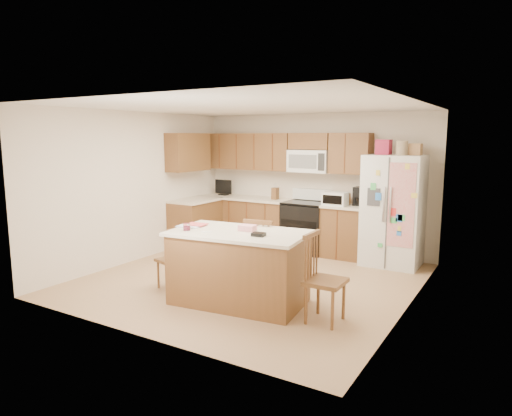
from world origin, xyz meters
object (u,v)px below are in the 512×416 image
Objects in this scene: refrigerator at (393,209)px; windsor_chair_right at (323,280)px; windsor_chair_left at (174,259)px; windsor_chair_back at (262,256)px; stove at (306,226)px; island at (239,267)px.

refrigerator reaches higher than windsor_chair_right.
windsor_chair_back is (1.07, 0.59, 0.06)m from windsor_chair_left.
stove is at bearing 99.24° from windsor_chair_back.
refrigerator is at bearing 88.71° from windsor_chair_right.
island is 1.75× the size of windsor_chair_right.
windsor_chair_back is (-0.00, 0.58, 0.01)m from island.
windsor_chair_right is at bearing -91.29° from refrigerator.
refrigerator is 3.61m from windsor_chair_left.
windsor_chair_right is (2.21, -0.01, 0.07)m from windsor_chair_left.
stove reaches higher than windsor_chair_back.
windsor_chair_left is (-0.71, -2.82, -0.06)m from stove.
windsor_chair_right is at bearing -0.53° from island.
island is at bearing -113.66° from refrigerator.
island is 1.07m from windsor_chair_left.
island reaches higher than windsor_chair_left.
refrigerator is 2.80m from windsor_chair_right.
stove reaches higher than windsor_chair_right.
island is 0.58m from windsor_chair_back.
windsor_chair_back is at bearing 28.84° from windsor_chair_left.
windsor_chair_back reaches higher than windsor_chair_left.
stove is 1.13× the size of windsor_chair_back.
stove is 1.29× the size of windsor_chair_left.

